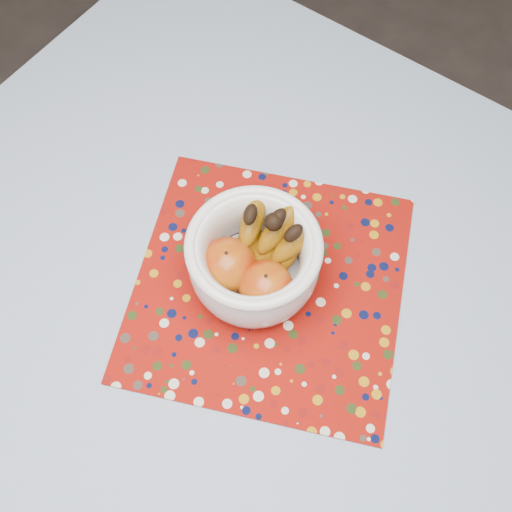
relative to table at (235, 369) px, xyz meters
name	(u,v)px	position (x,y,z in m)	size (l,w,h in m)	color
table	(235,369)	(0.00, 0.00, 0.00)	(1.20, 1.20, 0.75)	brown
tablecloth	(234,354)	(0.00, 0.00, 0.08)	(1.32, 1.32, 0.01)	#6583A9
placemat	(269,286)	(-0.02, 0.12, 0.09)	(0.41, 0.41, 0.00)	maroon
fruit_bowl	(257,256)	(-0.04, 0.12, 0.16)	(0.20, 0.20, 0.14)	white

